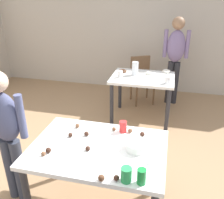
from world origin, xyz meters
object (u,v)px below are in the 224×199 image
pitcher_far (135,68)px  person_adult_far (175,53)px  soda_can (141,176)px  chair_far_table (141,77)px  mixing_bowl (137,146)px  dining_table_far (142,83)px  dining_table_near (98,156)px  person_girl_near (7,129)px

pitcher_far → person_adult_far: bearing=48.8°
soda_can → chair_far_table: bearing=96.9°
mixing_bowl → person_adult_far: bearing=83.7°
dining_table_far → mixing_bowl: 1.96m
dining_table_near → dining_table_far: same height
mixing_bowl → pitcher_far: pitcher_far is taller
person_adult_far → mixing_bowl: 2.73m
person_adult_far → mixing_bowl: size_ratio=8.17×
chair_far_table → dining_table_near: bearing=-91.2°
pitcher_far → mixing_bowl: bearing=-80.9°
soda_can → pitcher_far: 2.44m
mixing_bowl → pitcher_far: bearing=99.1°
mixing_bowl → person_girl_near: bearing=-176.1°
chair_far_table → dining_table_far: bearing=-82.1°
dining_table_near → chair_far_table: 2.72m
person_adult_far → pitcher_far: (-0.62, -0.71, -0.11)m
person_girl_near → pitcher_far: (0.90, 2.09, 0.03)m
dining_table_near → person_adult_far: (0.64, 2.76, 0.31)m
mixing_bowl → soda_can: (0.09, -0.40, 0.02)m
dining_table_far → pitcher_far: (-0.14, 0.06, 0.22)m
mixing_bowl → pitcher_far: 2.03m
chair_far_table → soda_can: (0.37, -3.07, 0.31)m
soda_can → person_girl_near: bearing=166.5°
person_adult_far → pitcher_far: person_adult_far is taller
dining_table_far → mixing_bowl: mixing_bowl is taller
chair_far_table → person_adult_far: (0.58, 0.04, 0.47)m
person_adult_far → mixing_bowl: (-0.30, -2.71, -0.18)m
person_girl_near → mixing_bowl: person_girl_near is taller
dining_table_near → mixing_bowl: size_ratio=6.09×
soda_can → pitcher_far: (-0.41, 2.40, 0.05)m
person_girl_near → mixing_bowl: size_ratio=7.11×
person_girl_near → person_adult_far: 3.18m
dining_table_near → mixing_bowl: bearing=7.5°
person_girl_near → soda_can: bearing=-13.5°
person_adult_far → soda_can: 3.12m
chair_far_table → mixing_bowl: bearing=-83.9°
pitcher_far → dining_table_far: bearing=-24.6°
chair_far_table → pitcher_far: (-0.04, -0.67, 0.36)m
person_girl_near → mixing_bowl: (1.22, 0.08, -0.04)m
person_adult_far → pitcher_far: size_ratio=7.46×
chair_far_table → person_girl_near: (-0.93, -2.75, 0.33)m
person_girl_near → pitcher_far: person_girl_near is taller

